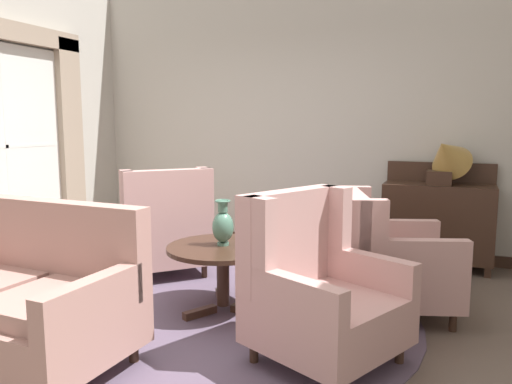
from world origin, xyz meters
name	(u,v)px	position (x,y,z in m)	size (l,w,h in m)	color
ground	(196,330)	(0.00, 0.00, 0.00)	(7.62, 7.62, 0.00)	brown
wall_back	(305,106)	(0.00, 2.63, 1.67)	(5.61, 0.08, 3.34)	#BCB7AD
baseboard_back	(302,243)	(0.00, 2.57, 0.06)	(5.45, 0.03, 0.12)	#382319
area_rug	(215,315)	(0.00, 0.30, 0.01)	(3.11, 3.11, 0.01)	#5B4C60
window_with_curtains	(7,131)	(-2.63, 0.79, 1.40)	(0.12, 2.07, 2.37)	silver
coffee_table	(223,258)	(0.01, 0.41, 0.43)	(0.87, 0.87, 0.53)	#382319
porcelain_vase	(223,225)	(0.01, 0.44, 0.69)	(0.17, 0.17, 0.36)	#4C7A66
settee	(25,300)	(-0.72, -0.82, 0.41)	(1.41, 0.89, 0.98)	tan
armchair_near_window	(388,261)	(1.21, 0.87, 0.42)	(1.05, 1.04, 0.96)	tan
armchair_foreground_right	(317,291)	(0.92, -0.10, 0.45)	(1.05, 1.06, 1.06)	tan
armchair_back_corner	(163,231)	(-0.93, 1.03, 0.44)	(1.17, 1.17, 1.06)	tan
side_table	(353,244)	(0.85, 1.33, 0.41)	(0.56, 0.56, 0.68)	#382319
sideboard	(437,220)	(1.51, 2.33, 0.49)	(1.07, 0.42, 1.07)	#382319
gramophone	(446,157)	(1.56, 2.24, 1.15)	(0.55, 0.62, 0.58)	#382319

